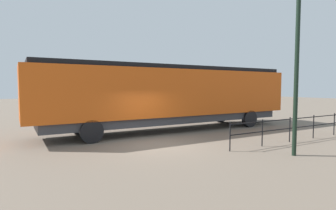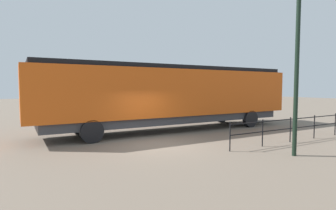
% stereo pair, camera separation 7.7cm
% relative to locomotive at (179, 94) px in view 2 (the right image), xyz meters
% --- Properties ---
extents(ground_plane, '(120.00, 120.00, 0.00)m').
position_rel_locomotive_xyz_m(ground_plane, '(3.42, -3.16, -2.19)').
color(ground_plane, '#756656').
extents(locomotive, '(3.17, 16.10, 3.87)m').
position_rel_locomotive_xyz_m(locomotive, '(0.00, 0.00, 0.00)').
color(locomotive, '#D15114').
rests_on(locomotive, ground_plane).
extents(lamp_post, '(0.56, 0.56, 7.43)m').
position_rel_locomotive_xyz_m(lamp_post, '(7.58, 0.48, 3.11)').
color(lamp_post, black).
rests_on(lamp_post, ground_plane).
extents(platform_fence, '(0.05, 11.44, 1.20)m').
position_rel_locomotive_xyz_m(platform_fence, '(5.86, 4.50, -1.41)').
color(platform_fence, black).
rests_on(platform_fence, ground_plane).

